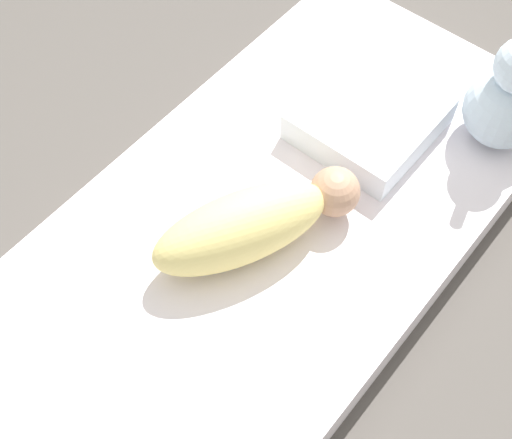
{
  "coord_description": "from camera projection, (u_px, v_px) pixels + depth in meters",
  "views": [
    {
      "loc": [
        0.7,
        0.53,
        1.5
      ],
      "look_at": [
        0.05,
        -0.0,
        0.18
      ],
      "focal_mm": 50.0,
      "sensor_mm": 36.0,
      "label": 1
    }
  ],
  "objects": [
    {
      "name": "ground_plane",
      "position": [
        270.0,
        244.0,
        1.74
      ],
      "size": [
        12.0,
        12.0,
        0.0
      ],
      "primitive_type": "plane",
      "color": "#514C47"
    },
    {
      "name": "bed_mattress",
      "position": [
        271.0,
        231.0,
        1.68
      ],
      "size": [
        1.55,
        0.78,
        0.13
      ],
      "color": "white",
      "rests_on": "ground_plane"
    },
    {
      "name": "swaddled_baby",
      "position": [
        252.0,
        222.0,
        1.53
      ],
      "size": [
        0.48,
        0.31,
        0.17
      ],
      "rotation": [
        0.0,
        0.0,
        2.7
      ],
      "color": "#EFDB7F",
      "rests_on": "bed_mattress"
    },
    {
      "name": "bunny_plush",
      "position": [
        509.0,
        98.0,
        1.65
      ],
      "size": [
        0.19,
        0.19,
        0.36
      ],
      "color": "silver",
      "rests_on": "bed_mattress"
    },
    {
      "name": "pillow",
      "position": [
        369.0,
        118.0,
        1.73
      ],
      "size": [
        0.32,
        0.3,
        0.08
      ],
      "color": "white",
      "rests_on": "bed_mattress"
    }
  ]
}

